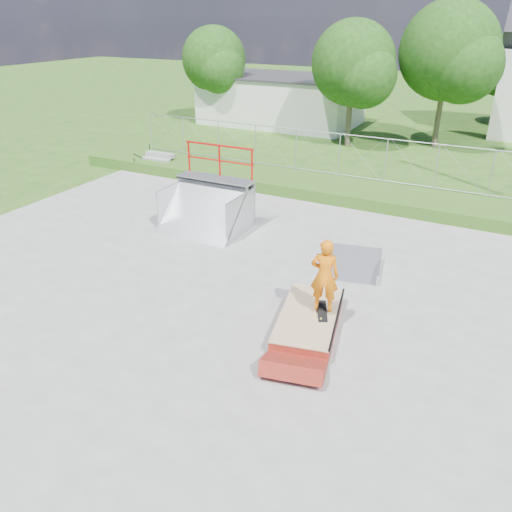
{
  "coord_description": "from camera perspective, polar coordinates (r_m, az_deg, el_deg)",
  "views": [
    {
      "loc": [
        6.48,
        -9.73,
        6.85
      ],
      "look_at": [
        1.08,
        0.7,
        1.1
      ],
      "focal_mm": 35.0,
      "sensor_mm": 36.0,
      "label": 1
    }
  ],
  "objects": [
    {
      "name": "skateboard",
      "position": [
        12.02,
        7.56,
        -6.3
      ],
      "size": [
        0.52,
        0.82,
        0.13
      ],
      "primitive_type": "cube",
      "rotation": [
        0.14,
        0.0,
        0.42
      ],
      "color": "black",
      "rests_on": "grind_box"
    },
    {
      "name": "tree_center",
      "position": [
        29.84,
        21.61,
        20.57
      ],
      "size": [
        5.44,
        5.12,
        7.6
      ],
      "color": "brown",
      "rests_on": "ground"
    },
    {
      "name": "concrete_stairs",
      "position": [
        24.61,
        -11.53,
        10.37
      ],
      "size": [
        1.5,
        1.6,
        0.8
      ],
      "primitive_type": null,
      "color": "gray",
      "rests_on": "ground"
    },
    {
      "name": "grass_berm",
      "position": [
        21.34,
        8.38,
        7.79
      ],
      "size": [
        24.0,
        3.0,
        0.5
      ],
      "primitive_type": "cube",
      "color": "#275317",
      "rests_on": "ground"
    },
    {
      "name": "quarter_pipe",
      "position": [
        17.07,
        -6.01,
        7.24
      ],
      "size": [
        2.78,
        2.36,
        2.75
      ],
      "primitive_type": null,
      "rotation": [
        0.0,
        0.0,
        0.01
      ],
      "color": "#AEB0B6",
      "rests_on": "concrete_pad"
    },
    {
      "name": "concrete_pad",
      "position": [
        13.54,
        -5.46,
        -4.35
      ],
      "size": [
        20.0,
        16.0,
        0.04
      ],
      "primitive_type": "cube",
      "color": "gray",
      "rests_on": "ground"
    },
    {
      "name": "tree_left_far",
      "position": [
        34.87,
        -4.62,
        21.21
      ],
      "size": [
        4.42,
        4.16,
        6.18
      ],
      "color": "brown",
      "rests_on": "ground"
    },
    {
      "name": "chain_link_fence",
      "position": [
        21.93,
        9.48,
        11.35
      ],
      "size": [
        20.0,
        0.06,
        1.8
      ],
      "primitive_type": null,
      "color": "#9EA2A7",
      "rests_on": "grass_berm"
    },
    {
      "name": "utility_building_flat",
      "position": [
        35.28,
        2.92,
        17.33
      ],
      "size": [
        10.0,
        6.0,
        3.0
      ],
      "primitive_type": "cube",
      "color": "white",
      "rests_on": "ground"
    },
    {
      "name": "tree_back_mid",
      "position": [
        37.75,
        26.83,
        18.61
      ],
      "size": [
        4.08,
        3.84,
        5.7
      ],
      "color": "brown",
      "rests_on": "ground"
    },
    {
      "name": "grind_box",
      "position": [
        12.11,
        6.06,
        -7.35
      ],
      "size": [
        1.88,
        2.99,
        0.41
      ],
      "rotation": [
        0.0,
        0.0,
        0.21
      ],
      "color": "maroon",
      "rests_on": "concrete_pad"
    },
    {
      "name": "flat_bank_ramp",
      "position": [
        14.8,
        11.06,
        -0.99
      ],
      "size": [
        1.82,
        1.9,
        0.47
      ],
      "primitive_type": null,
      "rotation": [
        0.0,
        0.0,
        0.2
      ],
      "color": "#AEB0B6",
      "rests_on": "concrete_pad"
    },
    {
      "name": "skater",
      "position": [
        11.57,
        7.82,
        -2.54
      ],
      "size": [
        0.73,
        0.56,
        1.8
      ],
      "primitive_type": "imported",
      "rotation": [
        0.0,
        0.0,
        3.36
      ],
      "color": "orange",
      "rests_on": "grind_box"
    },
    {
      "name": "tree_left_near",
      "position": [
        28.88,
        11.41,
        20.43
      ],
      "size": [
        4.76,
        4.48,
        6.65
      ],
      "color": "brown",
      "rests_on": "ground"
    },
    {
      "name": "ground",
      "position": [
        13.55,
        -5.45,
        -4.42
      ],
      "size": [
        120.0,
        120.0,
        0.0
      ],
      "primitive_type": "plane",
      "color": "#275317",
      "rests_on": "ground"
    }
  ]
}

